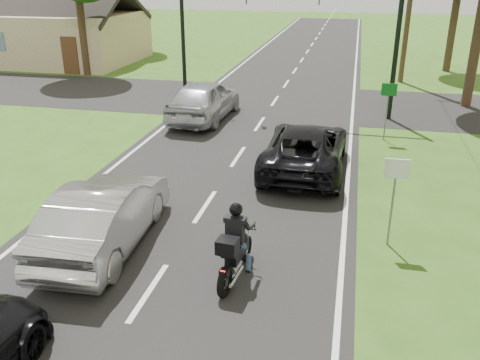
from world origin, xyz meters
The scene contains 12 objects.
ground centered at (0.00, 0.00, 0.00)m, with size 140.00×140.00×0.00m, color #335417.
road centered at (0.00, 10.00, 0.01)m, with size 8.00×100.00×0.01m, color black.
cross_road centered at (0.00, 16.00, 0.01)m, with size 60.00×7.00×0.01m, color black.
motorcycle_rider centered at (1.56, 0.87, 0.67)m, with size 0.59×1.98×1.70m.
dark_suv centered at (2.32, 7.34, 0.74)m, with size 2.41×5.22×1.45m, color black.
silver_sedan centered at (-1.63, 1.53, 0.78)m, with size 1.63×4.67×1.54m, color silver.
silver_suv centered at (-2.41, 12.20, 0.86)m, with size 2.01×5.01×1.71m, color #AEB0B7.
traffic_signal centered at (3.34, 14.00, 4.14)m, with size 6.38×0.44×6.00m.
signal_pole_far centered at (-5.20, 18.00, 3.00)m, with size 0.20×0.20×6.00m, color black.
sign_white centered at (4.70, 2.98, 1.60)m, with size 0.55×0.07×2.12m.
sign_green centered at (4.90, 10.98, 1.60)m, with size 0.55×0.07×2.12m.
house centered at (-16.00, 24.00, 1.77)m, with size 10.20×8.00×4.84m.
Camera 1 is at (3.60, -7.81, 5.95)m, focal length 38.00 mm.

